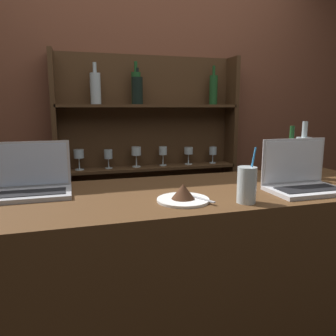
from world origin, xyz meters
name	(u,v)px	position (x,y,z in m)	size (l,w,h in m)	color
bar_counter	(195,296)	(0.00, 0.33, 0.52)	(1.89, 0.66, 1.05)	#4C3019
back_wall	(144,115)	(0.00, 1.41, 1.35)	(7.00, 0.06, 2.70)	brown
back_shelf	(148,171)	(0.01, 1.34, 0.94)	(1.31, 0.18, 1.77)	#472D19
laptop_near	(33,183)	(-0.69, 0.45, 1.10)	(0.30, 0.20, 0.22)	#ADADB2
laptop_far	(302,179)	(0.44, 0.19, 1.10)	(0.32, 0.21, 0.22)	silver
cake_plate	(183,195)	(-0.12, 0.18, 1.07)	(0.21, 0.21, 0.07)	white
water_glass	(247,185)	(0.11, 0.09, 1.12)	(0.07, 0.07, 0.22)	silver
wine_bottle_green	(290,159)	(0.54, 0.41, 1.15)	(0.07, 0.07, 0.27)	#1E4C23
wine_bottle_clear	(303,156)	(0.63, 0.43, 1.16)	(0.08, 0.08, 0.29)	#B2C1C6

